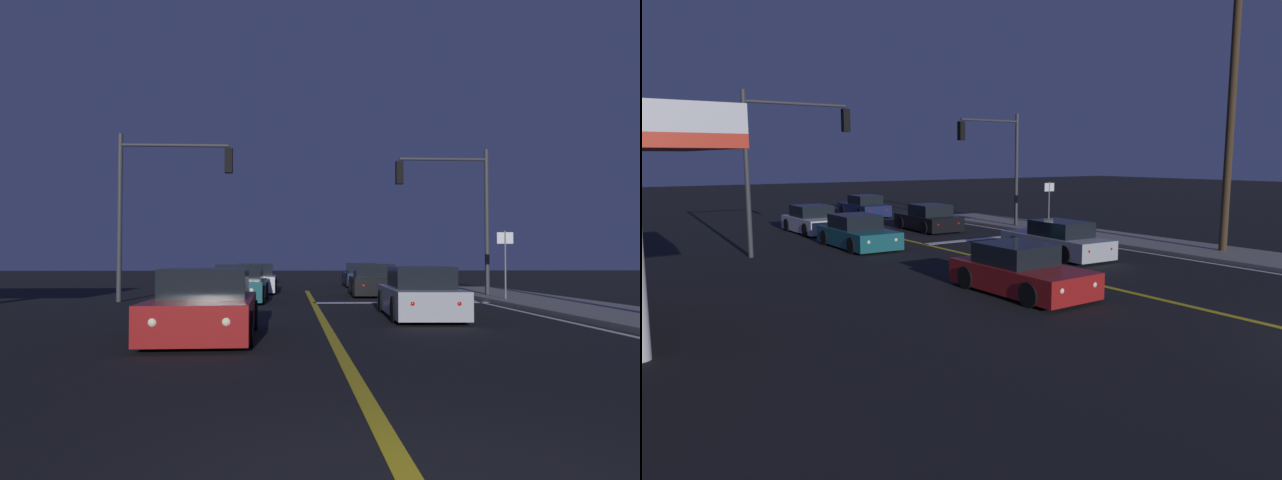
{
  "view_description": "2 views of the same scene",
  "coord_description": "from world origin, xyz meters",
  "views": [
    {
      "loc": [
        -0.82,
        -3.52,
        1.51
      ],
      "look_at": [
        0.19,
        16.62,
        2.18
      ],
      "focal_mm": 33.48,
      "sensor_mm": 36.0,
      "label": 1
    },
    {
      "loc": [
        -12.66,
        -3.69,
        3.66
      ],
      "look_at": [
        -1.83,
        11.95,
        0.97
      ],
      "focal_mm": 32.7,
      "sensor_mm": 36.0,
      "label": 2
    }
  ],
  "objects": [
    {
      "name": "car_side_waiting_silver",
      "position": [
        2.58,
        12.06,
        0.58
      ],
      "size": [
        1.97,
        4.75,
        1.34
      ],
      "rotation": [
        0.0,
        0.0,
        -0.05
      ],
      "color": "#B2B5BA",
      "rests_on": "ground"
    },
    {
      "name": "traffic_signal_far_left",
      "position": [
        -5.54,
        18.28,
        4.06
      ],
      "size": [
        4.14,
        0.28,
        6.08
      ],
      "color": "#38383D",
      "rests_on": "ground"
    },
    {
      "name": "sidewalk_right",
      "position": [
        7.77,
        9.44,
        0.07
      ],
      "size": [
        3.2,
        33.98,
        0.15
      ],
      "primitive_type": "cube",
      "color": "gray",
      "rests_on": "ground"
    },
    {
      "name": "traffic_signal_near_right",
      "position": [
        5.68,
        19.68,
        3.92
      ],
      "size": [
        3.72,
        0.28,
        5.9
      ],
      "rotation": [
        0.0,
        0.0,
        3.14
      ],
      "color": "#38383D",
      "rests_on": "ground"
    },
    {
      "name": "car_far_approaching_navy",
      "position": [
        3.17,
        30.05,
        0.58
      ],
      "size": [
        1.96,
        4.44,
        1.34
      ],
      "rotation": [
        0.0,
        0.0,
        -0.02
      ],
      "color": "navy",
      "rests_on": "ground"
    },
    {
      "name": "car_mid_block_black",
      "position": [
        2.68,
        21.44,
        0.58
      ],
      "size": [
        2.07,
        4.2,
        1.34
      ],
      "rotation": [
        0.0,
        0.0,
        -0.04
      ],
      "color": "black",
      "rests_on": "ground"
    },
    {
      "name": "lane_line_center",
      "position": [
        0.0,
        9.44,
        0.01
      ],
      "size": [
        0.2,
        32.09,
        0.01
      ],
      "primitive_type": "cube",
      "color": "gold",
      "rests_on": "ground"
    },
    {
      "name": "stop_bar",
      "position": [
        3.09,
        17.38,
        0.01
      ],
      "size": [
        6.17,
        0.5,
        0.01
      ],
      "primitive_type": "cube",
      "color": "white",
      "rests_on": "ground"
    },
    {
      "name": "car_following_oncoming_red",
      "position": [
        -2.48,
        8.23,
        0.58
      ],
      "size": [
        2.06,
        4.26,
        1.34
      ],
      "rotation": [
        0.0,
        0.0,
        3.17
      ],
      "color": "maroon",
      "rests_on": "ground"
    },
    {
      "name": "car_parked_curb_white",
      "position": [
        -2.42,
        23.99,
        0.58
      ],
      "size": [
        2.01,
        4.17,
        1.34
      ],
      "rotation": [
        0.0,
        0.0,
        3.15
      ],
      "color": "silver",
      "rests_on": "ground"
    },
    {
      "name": "utility_pole_right",
      "position": [
        8.07,
        8.71,
        5.75
      ],
      "size": [
        1.87,
        0.29,
        11.05
      ],
      "color": "#42301E",
      "rests_on": "ground"
    },
    {
      "name": "street_sign_corner",
      "position": [
        6.67,
        16.88,
        1.69
      ],
      "size": [
        0.56,
        0.09,
        2.52
      ],
      "color": "slate",
      "rests_on": "ground"
    },
    {
      "name": "car_lead_oncoming_teal",
      "position": [
        -2.65,
        18.34,
        0.58
      ],
      "size": [
        1.96,
        4.49,
        1.34
      ],
      "rotation": [
        0.0,
        0.0,
        3.14
      ],
      "color": "#195960",
      "rests_on": "ground"
    },
    {
      "name": "lane_line_edge_right",
      "position": [
        5.92,
        9.44,
        0.01
      ],
      "size": [
        0.16,
        32.09,
        0.01
      ],
      "primitive_type": "cube",
      "color": "white",
      "rests_on": "ground"
    }
  ]
}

